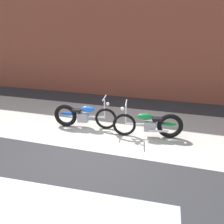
% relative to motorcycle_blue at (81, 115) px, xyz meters
% --- Properties ---
extents(ground_plane, '(80.00, 80.00, 0.00)m').
position_rel_motorcycle_blue_xyz_m(ground_plane, '(0.89, -1.33, -0.40)').
color(ground_plane, '#2D2D30').
extents(sidewalk_slab, '(36.00, 3.50, 0.01)m').
position_rel_motorcycle_blue_xyz_m(sidewalk_slab, '(0.89, 0.42, -0.40)').
color(sidewalk_slab, '#B2ADA3').
rests_on(sidewalk_slab, ground).
extents(brick_building_wall, '(36.00, 0.50, 6.14)m').
position_rel_motorcycle_blue_xyz_m(brick_building_wall, '(0.89, 3.87, 2.67)').
color(brick_building_wall, brown).
rests_on(brick_building_wall, ground).
extents(motorcycle_blue, '(2.00, 0.58, 1.03)m').
position_rel_motorcycle_blue_xyz_m(motorcycle_blue, '(0.00, 0.00, 0.00)').
color(motorcycle_blue, black).
rests_on(motorcycle_blue, ground).
extents(motorcycle_green, '(1.99, 0.64, 1.03)m').
position_rel_motorcycle_blue_xyz_m(motorcycle_green, '(2.25, -0.04, 0.00)').
color(motorcycle_green, black).
rests_on(motorcycle_green, ground).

